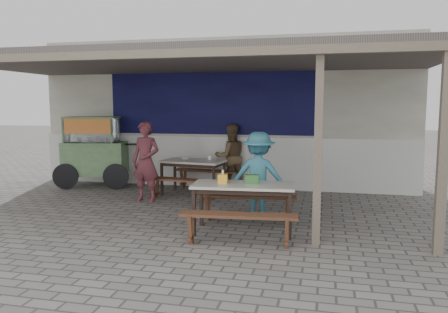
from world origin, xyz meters
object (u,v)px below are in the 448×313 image
bench_left_wall (205,175)px  bench_right_wall (247,201)px  donation_box (252,179)px  condiment_jar (210,158)px  table_right (243,189)px  bench_right_street (238,221)px  tissue_box (223,179)px  patron_right_table (259,176)px  table_left (193,164)px  bench_left_street (180,184)px  patron_street_side (146,162)px  vendor_cart (94,149)px  patron_wall_side (231,157)px  condiment_bowl (185,158)px

bench_left_wall → bench_right_wall: bearing=-53.6°
donation_box → condiment_jar: size_ratio=2.24×
table_right → bench_right_street: (0.05, -0.64, -0.33)m
table_right → tissue_box: tissue_box is taller
patron_right_table → donation_box: bearing=90.5°
table_left → bench_left_street: size_ratio=0.97×
bench_right_street → patron_street_side: size_ratio=1.01×
table_left → bench_right_street: (1.64, -3.21, -0.33)m
patron_right_table → bench_right_wall: bearing=53.2°
bench_right_street → patron_street_side: bearing=130.3°
vendor_cart → patron_wall_side: 3.28m
bench_left_wall → condiment_jar: bearing=-56.0°
table_left → condiment_jar: size_ratio=15.45×
bench_right_street → condiment_jar: 3.67m
condiment_bowl → table_left: bearing=-33.3°
bench_right_street → condiment_jar: (-1.32, 3.40, 0.45)m
table_right → condiment_bowl: condiment_bowl is taller
donation_box → patron_wall_side: bearing=107.7°
vendor_cart → bench_right_street: bearing=-53.4°
table_left → patron_street_side: bearing=-122.7°
table_right → bench_right_street: table_right is taller
bench_left_street → tissue_box: tissue_box is taller
patron_wall_side → vendor_cart: bearing=-18.2°
bench_left_street → table_right: 2.56m
bench_left_street → patron_right_table: bearing=-23.6°
bench_left_street → condiment_bowl: bearing=107.5°
bench_right_wall → patron_right_table: bearing=49.4°
vendor_cart → donation_box: size_ratio=9.64×
bench_right_street → vendor_cart: (-4.23, 3.62, 0.56)m
patron_right_table → tissue_box: bearing=62.7°
patron_street_side → patron_right_table: patron_street_side is taller
bench_right_wall → condiment_jar: size_ratio=17.98×
bench_right_street → bench_right_wall: size_ratio=1.00×
bench_right_street → patron_right_table: bearing=83.3°
table_left → bench_left_wall: 0.74m
bench_left_wall → patron_street_side: size_ratio=0.90×
bench_right_street → donation_box: 0.85m
table_left → patron_right_table: patron_right_table is taller
tissue_box → condiment_jar: bearing=108.9°
bench_left_wall → patron_right_table: patron_right_table is taller
vendor_cart → condiment_bowl: vendor_cart is taller
bench_left_street → bench_left_wall: bearing=90.0°
bench_left_wall → patron_street_side: (-0.81, -1.52, 0.47)m
tissue_box → condiment_bowl: bearing=118.8°
patron_street_side → condiment_jar: bearing=51.6°
bench_right_street → patron_right_table: patron_right_table is taller
bench_left_wall → tissue_box: (1.18, -3.23, 0.48)m
patron_wall_side → donation_box: bearing=83.0°
patron_right_table → condiment_jar: patron_right_table is taller
patron_wall_side → table_right: bearing=80.8°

